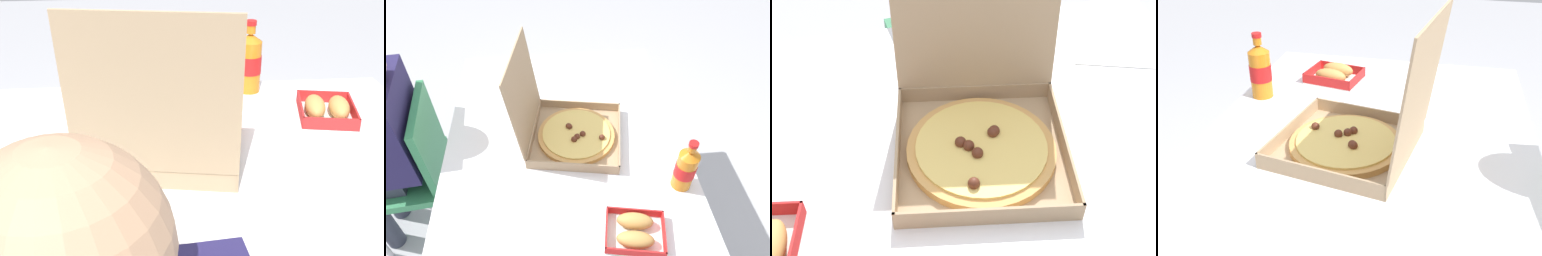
{
  "view_description": "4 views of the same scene",
  "coord_description": "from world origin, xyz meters",
  "views": [
    {
      "loc": [
        0.07,
        1.05,
        1.33
      ],
      "look_at": [
        -0.02,
        -0.07,
        0.76
      ],
      "focal_mm": 47.1,
      "sensor_mm": 36.0,
      "label": 1
    },
    {
      "loc": [
        -0.95,
        0.04,
        1.78
      ],
      "look_at": [
        0.04,
        -0.05,
        0.77
      ],
      "focal_mm": 33.11,
      "sensor_mm": 36.0,
      "label": 2
    },
    {
      "loc": [
        -0.16,
        -0.73,
        1.49
      ],
      "look_at": [
        0.02,
        0.0,
        0.75
      ],
      "focal_mm": 46.43,
      "sensor_mm": 36.0,
      "label": 3
    },
    {
      "loc": [
        1.02,
        0.18,
        1.36
      ],
      "look_at": [
        0.0,
        -0.05,
        0.76
      ],
      "focal_mm": 39.9,
      "sensor_mm": 36.0,
      "label": 4
    }
  ],
  "objects": [
    {
      "name": "dining_table",
      "position": [
        0.0,
        0.0,
        0.65
      ],
      "size": [
        1.33,
        0.96,
        0.71
      ],
      "color": "white",
      "rests_on": "ground_plane"
    },
    {
      "name": "chair",
      "position": [
        0.15,
        0.72,
        0.48
      ],
      "size": [
        0.44,
        0.44,
        0.83
      ],
      "color": "#338451",
      "rests_on": "ground_plane"
    },
    {
      "name": "pizza_box_open",
      "position": [
        0.05,
        -0.01,
        0.77
      ],
      "size": [
        0.42,
        0.45,
        0.4
      ],
      "color": "tan",
      "rests_on": "dining_table"
    },
    {
      "name": "paper_menu",
      "position": [
        0.48,
        0.24,
        0.72
      ],
      "size": [
        0.25,
        0.21,
        0.0
      ],
      "primitive_type": "cube",
      "rotation": [
        0.0,
        0.0,
        -0.33
      ],
      "color": "white",
      "rests_on": "dining_table"
    }
  ]
}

